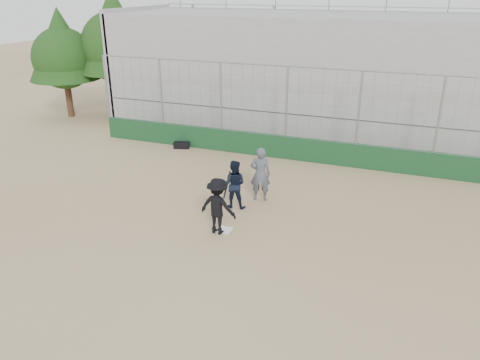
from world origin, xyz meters
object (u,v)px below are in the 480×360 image
(catcher_crouched, at_px, (234,192))
(batter_at_plate, at_px, (218,206))
(umpire, at_px, (260,177))
(equipment_bag, at_px, (182,145))

(catcher_crouched, bearing_deg, batter_at_plate, -84.46)
(batter_at_plate, height_order, umpire, batter_at_plate)
(batter_at_plate, relative_size, equipment_bag, 2.50)
(batter_at_plate, distance_m, umpire, 2.75)
(catcher_crouched, distance_m, equipment_bag, 6.76)
(catcher_crouched, relative_size, equipment_bag, 1.50)
(batter_at_plate, bearing_deg, catcher_crouched, 95.54)
(umpire, bearing_deg, equipment_bag, -52.56)
(batter_at_plate, distance_m, catcher_crouched, 1.84)
(batter_at_plate, relative_size, catcher_crouched, 1.67)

